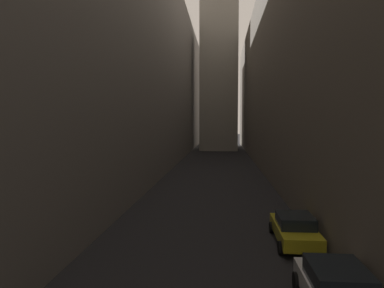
% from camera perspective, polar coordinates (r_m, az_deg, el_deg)
% --- Properties ---
extents(ground_plane, '(264.00, 264.00, 0.00)m').
position_cam_1_polar(ground_plane, '(41.57, 3.75, -4.61)').
color(ground_plane, black).
extents(building_block_left, '(11.20, 108.00, 25.84)m').
position_cam_1_polar(building_block_left, '(45.31, -10.65, 12.41)').
color(building_block_left, slate).
rests_on(building_block_left, ground).
extents(building_block_right, '(15.96, 108.00, 23.52)m').
position_cam_1_polar(building_block_right, '(45.31, 21.50, 10.74)').
color(building_block_right, '#60594F').
rests_on(building_block_right, ground).
extents(clock_tower, '(8.54, 8.54, 53.54)m').
position_cam_1_polar(clock_tower, '(78.11, 4.42, 19.86)').
color(clock_tower, gray).
rests_on(clock_tower, ground).
extents(parked_car_right_third, '(2.01, 4.02, 1.56)m').
position_cam_1_polar(parked_car_right_third, '(12.53, 22.34, -20.81)').
color(parked_car_right_third, silver).
rests_on(parked_car_right_third, ground).
extents(parked_car_right_far, '(2.01, 4.49, 1.45)m').
position_cam_1_polar(parked_car_right_far, '(18.32, 16.29, -13.04)').
color(parked_car_right_far, '#A59919').
rests_on(parked_car_right_far, ground).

